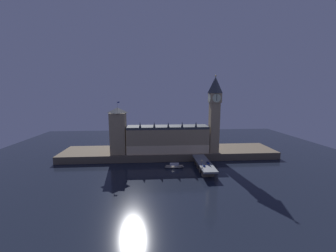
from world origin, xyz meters
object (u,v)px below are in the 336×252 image
boat_upstream (174,166)px  victoria_tower (118,131)px  car_northbound_trail (204,165)px  pedestrian_near_rail (202,168)px  car_southbound_lead (208,163)px  pedestrian_mid_walk (210,161)px  clock_tower (214,112)px  street_lamp_near (202,163)px

boat_upstream → victoria_tower: bearing=152.4°
car_northbound_trail → pedestrian_near_rail: size_ratio=2.66×
car_southbound_lead → pedestrian_mid_walk: (2.51, 3.97, 0.15)m
car_southbound_lead → victoria_tower: bearing=154.9°
pedestrian_mid_walk → pedestrian_near_rail: bearing=-122.4°
clock_tower → pedestrian_near_rail: (-22.16, -46.55, -39.35)m
victoria_tower → street_lamp_near: bearing=-34.0°
car_northbound_trail → pedestrian_mid_walk: pedestrian_mid_walk is taller
pedestrian_near_rail → boat_upstream: pedestrian_near_rail is taller
pedestrian_mid_walk → street_lamp_near: street_lamp_near is taller
clock_tower → victoria_tower: (-94.52, 2.79, -17.60)m
street_lamp_near → boat_upstream: street_lamp_near is taller
clock_tower → boat_upstream: size_ratio=4.42×
clock_tower → pedestrian_mid_walk: (-12.10, -30.72, -39.37)m
victoria_tower → car_northbound_trail: size_ratio=11.42×
car_northbound_trail → pedestrian_near_rail: bearing=-113.0°
clock_tower → car_southbound_lead: (-14.61, -34.69, -39.52)m
victoria_tower → car_southbound_lead: 90.94m
victoria_tower → boat_upstream: size_ratio=2.97×
clock_tower → boat_upstream: 66.72m
car_northbound_trail → car_southbound_lead: car_southbound_lead is taller
car_southbound_lead → street_lamp_near: (-7.94, -11.07, 3.67)m
pedestrian_near_rail → pedestrian_mid_walk: pedestrian_near_rail is taller
pedestrian_near_rail → boat_upstream: bearing=132.2°
victoria_tower → car_northbound_trail: bearing=-30.1°
pedestrian_near_rail → pedestrian_mid_walk: 18.76m
car_northbound_trail → pedestrian_mid_walk: bearing=52.8°
victoria_tower → car_northbound_trail: (74.88, -43.43, -22.01)m
victoria_tower → car_northbound_trail: victoria_tower is taller
car_northbound_trail → car_southbound_lead: (5.03, 5.95, 0.09)m
pedestrian_near_rail → street_lamp_near: size_ratio=0.24×
car_northbound_trail → pedestrian_mid_walk: size_ratio=2.74×
car_northbound_trail → street_lamp_near: street_lamp_near is taller
victoria_tower → pedestrian_near_rail: 90.24m
car_northbound_trail → boat_upstream: car_northbound_trail is taller
car_southbound_lead → boat_upstream: 29.82m
victoria_tower → pedestrian_near_rail: bearing=-34.3°
pedestrian_mid_walk → boat_upstream: size_ratio=0.09×
clock_tower → pedestrian_mid_walk: clock_tower is taller
car_northbound_trail → car_southbound_lead: 7.79m
victoria_tower → clock_tower: bearing=-1.7°
pedestrian_mid_walk → street_lamp_near: bearing=-124.8°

